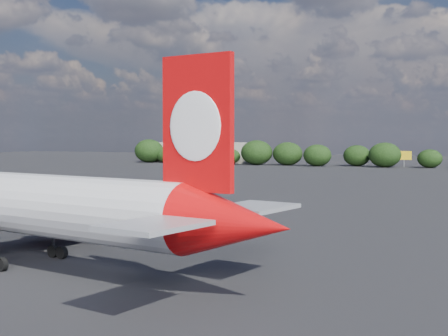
% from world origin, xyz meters
% --- Properties ---
extents(ground, '(500.00, 500.00, 0.00)m').
position_xyz_m(ground, '(0.00, 60.00, 0.00)').
color(ground, black).
rests_on(ground, ground).
extents(qantas_airliner, '(49.53, 47.36, 16.25)m').
position_xyz_m(qantas_airliner, '(0.83, 3.74, 4.95)').
color(qantas_airliner, silver).
rests_on(qantas_airliner, ground).
extents(terminal_building, '(42.00, 16.00, 8.00)m').
position_xyz_m(terminal_building, '(-65.00, 192.00, 4.00)').
color(terminal_building, gray).
rests_on(terminal_building, ground).
extents(highway_sign, '(6.00, 0.30, 4.50)m').
position_xyz_m(highway_sign, '(-18.00, 176.00, 3.13)').
color(highway_sign, '#146522').
rests_on(highway_sign, ground).
extents(billboard_yellow, '(5.00, 0.30, 5.50)m').
position_xyz_m(billboard_yellow, '(12.00, 182.00, 3.87)').
color(billboard_yellow, yellow).
rests_on(billboard_yellow, ground).
extents(horizon_treeline, '(204.71, 14.72, 9.30)m').
position_xyz_m(horizon_treeline, '(0.28, 179.26, 4.01)').
color(horizon_treeline, black).
rests_on(horizon_treeline, ground).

